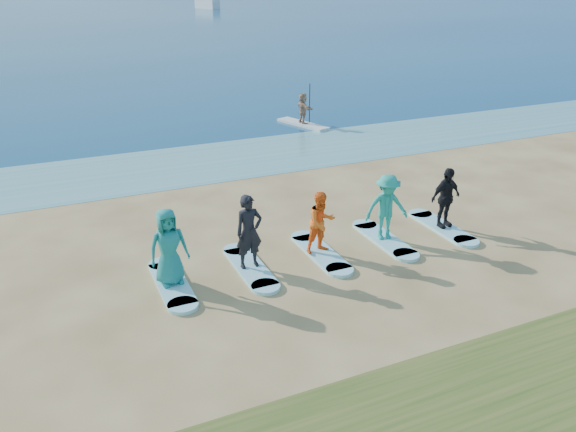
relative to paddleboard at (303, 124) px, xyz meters
name	(u,v)px	position (x,y,z in m)	size (l,w,h in m)	color
ground	(301,295)	(-6.79, -14.21, -0.06)	(600.00, 600.00, 0.00)	tan
shallow_water	(186,165)	(-6.79, -3.71, -0.05)	(600.00, 600.00, 0.00)	teal
ocean	(41,1)	(-6.79, 145.79, -0.05)	(600.00, 600.00, 0.00)	navy
paddleboard	(303,124)	(0.00, 0.00, 0.00)	(0.70, 3.00, 0.12)	silver
paddleboarder	(303,108)	(0.00, 0.00, 0.79)	(1.35, 0.43, 1.45)	tan
boat_offshore_b	(207,9)	(23.40, 95.37, -0.06)	(1.87, 6.35, 1.84)	silver
surfboard_0	(172,284)	(-9.44, -12.58, -0.01)	(0.70, 2.20, 0.09)	#94DAE6
student_0	(168,247)	(-9.44, -12.58, 0.97)	(0.92, 0.60, 1.88)	#1A7E7D
surfboard_1	(250,267)	(-7.45, -12.58, -0.01)	(0.70, 2.20, 0.09)	#94DAE6
student_1	(249,232)	(-7.45, -12.58, 0.98)	(0.69, 0.45, 1.89)	black
surfboard_2	(321,253)	(-5.45, -12.58, -0.01)	(0.70, 2.20, 0.09)	#94DAE6
student_2	(321,223)	(-5.45, -12.58, 0.86)	(0.81, 0.63, 1.67)	orange
surfboard_3	(384,239)	(-3.46, -12.58, -0.01)	(0.70, 2.20, 0.09)	#94DAE6
student_3	(387,207)	(-3.46, -12.58, 0.96)	(1.20, 0.69, 1.85)	teal
surfboard_4	(442,227)	(-1.47, -12.58, -0.01)	(0.70, 2.20, 0.09)	#94DAE6
student_4	(446,198)	(-1.47, -12.58, 0.91)	(1.04, 0.43, 1.77)	black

